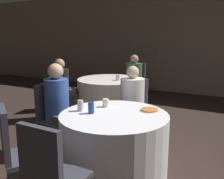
{
  "coord_description": "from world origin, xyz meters",
  "views": [
    {
      "loc": [
        1.01,
        -2.21,
        1.54
      ],
      "look_at": [
        -0.56,
        0.74,
        0.82
      ],
      "focal_mm": 40.0,
      "sensor_mm": 36.0,
      "label": 1
    }
  ],
  "objects_px": {
    "person_white_shirt": "(131,106)",
    "person_blue_shirt": "(61,111)",
    "table_near": "(114,146)",
    "chair_near_north": "(134,105)",
    "chair_near_southwest": "(16,147)",
    "pizza_plate_near": "(150,110)",
    "chair_near_south": "(49,171)",
    "chair_far_north": "(136,80)",
    "person_green_jacket": "(132,79)",
    "chair_far_southwest": "(55,90)",
    "soda_can_blue": "(91,108)",
    "table_far": "(110,97)",
    "chair_near_west": "(53,112)",
    "chair_far_west": "(62,84)",
    "person_black_shirt": "(65,89)",
    "soda_can_silver": "(80,106)"
  },
  "relations": [
    {
      "from": "chair_near_north",
      "to": "person_blue_shirt",
      "type": "height_order",
      "value": "person_blue_shirt"
    },
    {
      "from": "chair_far_west",
      "to": "soda_can_blue",
      "type": "relative_size",
      "value": 7.68
    },
    {
      "from": "chair_near_west",
      "to": "person_green_jacket",
      "type": "distance_m",
      "value": 2.71
    },
    {
      "from": "chair_near_north",
      "to": "soda_can_silver",
      "type": "distance_m",
      "value": 1.1
    },
    {
      "from": "chair_near_west",
      "to": "chair_far_southwest",
      "type": "height_order",
      "value": "same"
    },
    {
      "from": "chair_far_west",
      "to": "person_black_shirt",
      "type": "bearing_deg",
      "value": 33.0
    },
    {
      "from": "table_near",
      "to": "chair_far_west",
      "type": "distance_m",
      "value": 2.79
    },
    {
      "from": "chair_far_west",
      "to": "pizza_plate_near",
      "type": "bearing_deg",
      "value": 47.94
    },
    {
      "from": "chair_near_southwest",
      "to": "chair_far_southwest",
      "type": "height_order",
      "value": "same"
    },
    {
      "from": "table_far",
      "to": "chair_near_south",
      "type": "bearing_deg",
      "value": -69.7
    },
    {
      "from": "chair_near_west",
      "to": "person_white_shirt",
      "type": "bearing_deg",
      "value": 137.41
    },
    {
      "from": "table_near",
      "to": "chair_near_north",
      "type": "distance_m",
      "value": 1.02
    },
    {
      "from": "chair_near_southwest",
      "to": "chair_far_north",
      "type": "height_order",
      "value": "same"
    },
    {
      "from": "table_near",
      "to": "person_white_shirt",
      "type": "bearing_deg",
      "value": 100.97
    },
    {
      "from": "soda_can_blue",
      "to": "soda_can_silver",
      "type": "relative_size",
      "value": 1.0
    },
    {
      "from": "chair_near_west",
      "to": "person_green_jacket",
      "type": "relative_size",
      "value": 0.82
    },
    {
      "from": "table_far",
      "to": "person_black_shirt",
      "type": "bearing_deg",
      "value": -136.36
    },
    {
      "from": "table_far",
      "to": "chair_far_west",
      "type": "relative_size",
      "value": 1.36
    },
    {
      "from": "person_white_shirt",
      "to": "person_blue_shirt",
      "type": "bearing_deg",
      "value": 35.31
    },
    {
      "from": "table_far",
      "to": "soda_can_blue",
      "type": "bearing_deg",
      "value": -66.72
    },
    {
      "from": "person_blue_shirt",
      "to": "table_far",
      "type": "bearing_deg",
      "value": -162.46
    },
    {
      "from": "pizza_plate_near",
      "to": "chair_far_southwest",
      "type": "bearing_deg",
      "value": 156.5
    },
    {
      "from": "chair_far_north",
      "to": "person_white_shirt",
      "type": "bearing_deg",
      "value": 117.21
    },
    {
      "from": "person_blue_shirt",
      "to": "chair_near_north",
      "type": "bearing_deg",
      "value": 152.14
    },
    {
      "from": "chair_far_southwest",
      "to": "person_blue_shirt",
      "type": "distance_m",
      "value": 1.54
    },
    {
      "from": "chair_near_south",
      "to": "person_green_jacket",
      "type": "distance_m",
      "value": 3.99
    },
    {
      "from": "person_green_jacket",
      "to": "person_white_shirt",
      "type": "relative_size",
      "value": 1.0
    },
    {
      "from": "chair_near_south",
      "to": "chair_near_west",
      "type": "xyz_separation_m",
      "value": [
        -0.97,
        1.15,
        0.0
      ]
    },
    {
      "from": "chair_far_southwest",
      "to": "soda_can_blue",
      "type": "distance_m",
      "value": 2.13
    },
    {
      "from": "chair_near_north",
      "to": "soda_can_blue",
      "type": "height_order",
      "value": "chair_near_north"
    },
    {
      "from": "chair_near_north",
      "to": "chair_near_southwest",
      "type": "xyz_separation_m",
      "value": [
        -0.38,
        -1.81,
        0.0
      ]
    },
    {
      "from": "chair_near_north",
      "to": "chair_far_west",
      "type": "relative_size",
      "value": 1.0
    },
    {
      "from": "chair_far_west",
      "to": "soda_can_silver",
      "type": "relative_size",
      "value": 7.68
    },
    {
      "from": "chair_far_west",
      "to": "person_green_jacket",
      "type": "bearing_deg",
      "value": 122.89
    },
    {
      "from": "table_far",
      "to": "chair_far_west",
      "type": "distance_m",
      "value": 1.07
    },
    {
      "from": "chair_near_west",
      "to": "chair_near_southwest",
      "type": "height_order",
      "value": "same"
    },
    {
      "from": "table_near",
      "to": "person_white_shirt",
      "type": "xyz_separation_m",
      "value": [
        -0.16,
        0.82,
        0.22
      ]
    },
    {
      "from": "chair_near_south",
      "to": "person_black_shirt",
      "type": "relative_size",
      "value": 0.82
    },
    {
      "from": "chair_near_north",
      "to": "chair_near_southwest",
      "type": "height_order",
      "value": "same"
    },
    {
      "from": "person_green_jacket",
      "to": "person_blue_shirt",
      "type": "bearing_deg",
      "value": 100.31
    },
    {
      "from": "chair_near_south",
      "to": "pizza_plate_near",
      "type": "relative_size",
      "value": 4.62
    },
    {
      "from": "person_green_jacket",
      "to": "person_black_shirt",
      "type": "height_order",
      "value": "person_black_shirt"
    },
    {
      "from": "chair_far_north",
      "to": "person_blue_shirt",
      "type": "relative_size",
      "value": 0.77
    },
    {
      "from": "chair_near_west",
      "to": "person_blue_shirt",
      "type": "distance_m",
      "value": 0.17
    },
    {
      "from": "chair_near_southwest",
      "to": "pizza_plate_near",
      "type": "distance_m",
      "value": 1.43
    },
    {
      "from": "table_far",
      "to": "chair_near_west",
      "type": "bearing_deg",
      "value": -86.02
    },
    {
      "from": "chair_near_north",
      "to": "chair_far_southwest",
      "type": "height_order",
      "value": "same"
    },
    {
      "from": "chair_near_north",
      "to": "person_green_jacket",
      "type": "distance_m",
      "value": 2.05
    },
    {
      "from": "person_blue_shirt",
      "to": "soda_can_silver",
      "type": "xyz_separation_m",
      "value": [
        0.44,
        -0.2,
        0.18
      ]
    },
    {
      "from": "chair_near_southwest",
      "to": "person_white_shirt",
      "type": "distance_m",
      "value": 1.69
    }
  ]
}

